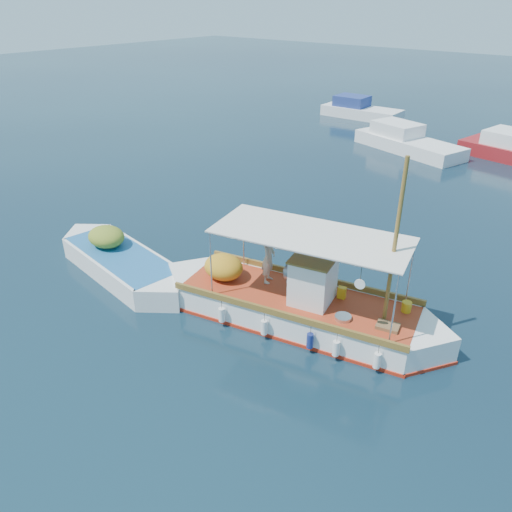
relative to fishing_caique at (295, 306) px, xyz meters
The scene contains 5 objects.
ground 0.59m from the fishing_caique, 68.09° to the right, with size 160.00×160.00×0.00m, color black.
fishing_caique is the anchor object (origin of this frame).
dinghy 6.71m from the fishing_caique, 166.28° to the right, with size 6.96×2.60×1.71m.
bg_boat_nw 20.31m from the fishing_caique, 105.50° to the left, with size 7.54×4.34×1.80m.
bg_boat_far_w 28.86m from the fishing_caique, 115.43° to the left, with size 6.32×2.49×1.80m.
Camera 1 is at (7.06, -10.22, 8.93)m, focal length 35.00 mm.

